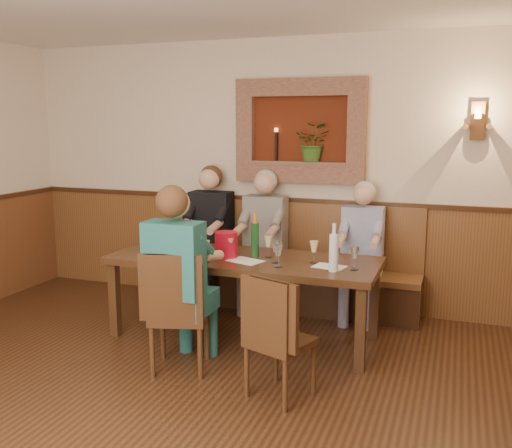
{
  "coord_description": "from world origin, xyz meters",
  "views": [
    {
      "loc": [
        1.78,
        -2.78,
        1.95
      ],
      "look_at": [
        0.1,
        1.9,
        1.05
      ],
      "focal_mm": 40.0,
      "sensor_mm": 36.0,
      "label": 1
    }
  ],
  "objects": [
    {
      "name": "wine_glass_8",
      "position": [
        1.01,
        1.75,
        0.85
      ],
      "size": [
        0.08,
        0.08,
        0.19
      ],
      "primitive_type": null,
      "color": "white",
      "rests_on": "dining_table"
    },
    {
      "name": "wine_glass_4",
      "position": [
        -0.09,
        1.76,
        0.85
      ],
      "size": [
        0.08,
        0.08,
        0.19
      ],
      "primitive_type": null,
      "color": "#D0C07C",
      "rests_on": "dining_table"
    },
    {
      "name": "chair_near_right",
      "position": [
        0.64,
        0.87,
        0.26
      ],
      "size": [
        0.51,
        0.51,
        0.9
      ],
      "rotation": [
        0.0,
        0.0,
        -0.35
      ],
      "color": "#371E10",
      "rests_on": "ground"
    },
    {
      "name": "person_bench_left",
      "position": [
        -0.73,
        2.69,
        0.62
      ],
      "size": [
        0.45,
        0.55,
        1.49
      ],
      "color": "black",
      "rests_on": "ground"
    },
    {
      "name": "wine_glass_9",
      "position": [
        -0.24,
        1.57,
        0.85
      ],
      "size": [
        0.08,
        0.08,
        0.19
      ],
      "primitive_type": null,
      "color": "#D0C07C",
      "rests_on": "dining_table"
    },
    {
      "name": "wine_glass_10",
      "position": [
        0.33,
        1.75,
        0.85
      ],
      "size": [
        0.08,
        0.08,
        0.19
      ],
      "primitive_type": null,
      "color": "white",
      "rests_on": "dining_table"
    },
    {
      "name": "wine_glass_6",
      "position": [
        0.4,
        1.62,
        0.85
      ],
      "size": [
        0.08,
        0.08,
        0.19
      ],
      "primitive_type": null,
      "color": "white",
      "rests_on": "dining_table"
    },
    {
      "name": "tasting_sheet_a",
      "position": [
        -0.74,
        1.8,
        0.75
      ],
      "size": [
        0.35,
        0.31,
        0.0
      ],
      "primitive_type": "cube",
      "rotation": [
        0.0,
        0.0,
        -0.37
      ],
      "color": "white",
      "rests_on": "dining_table"
    },
    {
      "name": "wall_sconce",
      "position": [
        1.9,
        2.93,
        1.94
      ],
      "size": [
        0.25,
        0.2,
        0.35
      ],
      "color": "brown",
      "rests_on": "ground"
    },
    {
      "name": "wainscoting",
      "position": [
        0.0,
        -0.0,
        0.59
      ],
      "size": [
        6.02,
        6.02,
        1.15
      ],
      "color": "brown",
      "rests_on": "ground"
    },
    {
      "name": "tasting_sheet_d",
      "position": [
        -0.4,
        1.57,
        0.75
      ],
      "size": [
        0.31,
        0.24,
        0.0
      ],
      "primitive_type": "cube",
      "rotation": [
        0.0,
        0.0,
        0.15
      ],
      "color": "white",
      "rests_on": "dining_table"
    },
    {
      "name": "person_bench_right",
      "position": [
        0.91,
        2.69,
        0.57
      ],
      "size": [
        0.4,
        0.49,
        1.37
      ],
      "color": "navy",
      "rests_on": "ground"
    },
    {
      "name": "spittoon_bucket",
      "position": [
        -0.15,
        1.8,
        0.86
      ],
      "size": [
        0.24,
        0.24,
        0.23
      ],
      "primitive_type": "cylinder",
      "rotation": [
        0.0,
        0.0,
        -0.25
      ],
      "color": "red",
      "rests_on": "dining_table"
    },
    {
      "name": "wine_glass_7",
      "position": [
        0.64,
        1.86,
        0.85
      ],
      "size": [
        0.08,
        0.08,
        0.19
      ],
      "primitive_type": null,
      "color": "#D0C07C",
      "rests_on": "dining_table"
    },
    {
      "name": "wall_niche",
      "position": [
        0.24,
        2.94,
        1.81
      ],
      "size": [
        1.36,
        0.3,
        1.06
      ],
      "color": "#531C0B",
      "rests_on": "ground"
    },
    {
      "name": "wine_glass_2",
      "position": [
        -0.61,
        1.63,
        0.85
      ],
      "size": [
        0.08,
        0.08,
        0.19
      ],
      "primitive_type": null,
      "color": "#D0C07C",
      "rests_on": "dining_table"
    },
    {
      "name": "room_shell",
      "position": [
        0.0,
        0.0,
        1.89
      ],
      "size": [
        6.04,
        6.04,
        2.82
      ],
      "color": "beige",
      "rests_on": "ground"
    },
    {
      "name": "wine_glass_1",
      "position": [
        -0.83,
        1.97,
        0.85
      ],
      "size": [
        0.08,
        0.08,
        0.19
      ],
      "primitive_type": null,
      "color": "white",
      "rests_on": "dining_table"
    },
    {
      "name": "tasting_sheet_c",
      "position": [
        0.8,
        1.78,
        0.75
      ],
      "size": [
        0.29,
        0.23,
        0.0
      ],
      "primitive_type": "cube",
      "rotation": [
        0.0,
        0.0,
        -0.18
      ],
      "color": "white",
      "rests_on": "dining_table"
    },
    {
      "name": "wine_glass_5",
      "position": [
        0.21,
        1.92,
        0.85
      ],
      "size": [
        0.08,
        0.08,
        0.19
      ],
      "primitive_type": null,
      "color": "#D0C07C",
      "rests_on": "dining_table"
    },
    {
      "name": "person_chair_front",
      "position": [
        -0.23,
        1.07,
        0.62
      ],
      "size": [
        0.44,
        0.55,
        1.48
      ],
      "color": "navy",
      "rests_on": "ground"
    },
    {
      "name": "dining_table",
      "position": [
        0.0,
        1.85,
        0.68
      ],
      "size": [
        2.4,
        0.9,
        0.75
      ],
      "color": "#371E10",
      "rests_on": "ground"
    },
    {
      "name": "wine_glass_3",
      "position": [
        -0.23,
        1.92,
        0.85
      ],
      "size": [
        0.08,
        0.08,
        0.19
      ],
      "primitive_type": null,
      "color": "white",
      "rests_on": "dining_table"
    },
    {
      "name": "water_bottle",
      "position": [
        0.86,
        1.64,
        0.91
      ],
      "size": [
        0.09,
        0.09,
        0.4
      ],
      "rotation": [
        0.0,
        0.0,
        -0.2
      ],
      "color": "silver",
      "rests_on": "dining_table"
    },
    {
      "name": "wine_bottle_green_b",
      "position": [
        -0.75,
        2.01,
        0.91
      ],
      "size": [
        0.08,
        0.08,
        0.38
      ],
      "rotation": [
        0.0,
        0.0,
        0.1
      ],
      "color": "#19471E",
      "rests_on": "dining_table"
    },
    {
      "name": "ground_plane",
      "position": [
        0.0,
        0.0,
        0.0
      ],
      "size": [
        6.0,
        6.0,
        0.0
      ],
      "primitive_type": "plane",
      "color": "black",
      "rests_on": "ground"
    },
    {
      "name": "wine_glass_0",
      "position": [
        -0.88,
        1.74,
        0.85
      ],
      "size": [
        0.08,
        0.08,
        0.19
      ],
      "primitive_type": null,
      "color": "#D0C07C",
      "rests_on": "dining_table"
    },
    {
      "name": "bench",
      "position": [
        0.0,
        2.79,
        0.33
      ],
      "size": [
        3.0,
        0.45,
        1.11
      ],
      "color": "#381E0F",
      "rests_on": "ground"
    },
    {
      "name": "wine_glass_11",
      "position": [
        -0.31,
        1.57,
        0.85
      ],
      "size": [
        0.08,
        0.08,
        0.19
      ],
      "primitive_type": null,
      "color": "#D0C07C",
      "rests_on": "dining_table"
    },
    {
      "name": "person_bench_mid",
      "position": [
        -0.11,
        2.69,
        0.61
      ],
      "size": [
        0.43,
        0.53,
        1.46
      ],
      "color": "#5F5956",
      "rests_on": "ground"
    },
    {
      "name": "chair_near_left",
      "position": [
        -0.23,
        1.03,
        0.28
      ],
      "size": [
        0.54,
        0.54,
        0.98
      ],
      "rotation": [
        0.0,
        0.0,
        0.29
      ],
      "color": "#371E10",
      "rests_on": "ground"
    },
    {
      "name": "wine_bottle_green_a",
      "position": [
        0.09,
        1.89,
        0.91
      ],
      "size": [
        0.07,
        0.07,
        0.4
      ],
      "rotation": [
        0.0,
        0.0,
        -0.02
      ],
      "color": "#19471E",
      "rests_on": "dining_table"
    },
    {
      "name": "tasting_sheet_b",
      "position": [
        0.07,
        1.73,
        0.75
      ],
      "size": [
        0.34,
        0.29,
        0.0
      ],
      "primitive_type": "cube",
      "rotation": [
        0.0,
        0.0,
        -0.32
      ],
      "color": "white",
      "rests_on": "dining_table"
    }
  ]
}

